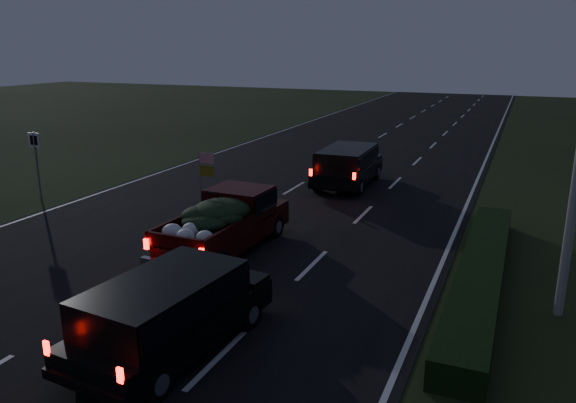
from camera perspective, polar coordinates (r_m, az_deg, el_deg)
The scene contains 7 objects.
ground at distance 14.59m, azimuth -14.65°, elevation -7.68°, with size 120.00×120.00×0.00m, color black.
road_asphalt at distance 14.58m, azimuth -14.66°, elevation -7.64°, with size 14.00×120.00×0.02m, color black.
hedge_row at distance 14.52m, azimuth 19.01°, elevation -6.87°, with size 1.00×10.00×0.60m, color black.
route_sign at distance 23.28m, azimuth -24.24°, elevation 4.39°, with size 0.55×0.08×2.50m.
pickup_truck at distance 15.88m, azimuth -6.35°, elevation -1.76°, with size 1.96×4.77×2.47m.
lead_suv at distance 23.19m, azimuth 6.07°, elevation 3.96°, with size 2.01×4.60×1.31m.
rear_suv at distance 10.84m, azimuth -12.11°, elevation -10.47°, with size 2.23×4.48×1.24m.
Camera 1 is at (8.42, -10.49, 5.64)m, focal length 35.00 mm.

